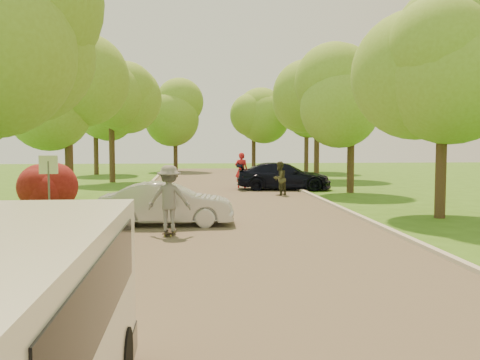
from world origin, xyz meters
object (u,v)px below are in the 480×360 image
object	(u,v)px
longboard	(170,231)
person_olive	(279,179)
skateboarder	(169,198)
silver_sedan	(168,204)
street_sign	(49,176)
person_striped	(241,170)
dark_sedan	(284,176)

from	to	relation	value
longboard	person_olive	distance (m)	11.39
skateboarder	person_olive	distance (m)	11.37
silver_sedan	person_olive	bearing A→B (deg)	-27.91
street_sign	person_striped	distance (m)	14.75
street_sign	dark_sedan	bearing A→B (deg)	52.35
street_sign	person_olive	world-z (taller)	street_sign
person_striped	person_olive	size ratio (longest dim) A/B	1.21
person_striped	silver_sedan	bearing A→B (deg)	88.04
longboard	person_olive	size ratio (longest dim) A/B	0.59
longboard	person_striped	xyz separation A→B (m)	(3.32, 14.53, 0.88)
silver_sedan	person_olive	xyz separation A→B (m)	(4.88, 8.60, 0.15)
dark_sedan	person_olive	size ratio (longest dim) A/B	3.06
skateboarder	person_olive	world-z (taller)	skateboarder
silver_sedan	person_olive	size ratio (longest dim) A/B	2.47
silver_sedan	person_striped	distance (m)	13.27
silver_sedan	dark_sedan	size ratio (longest dim) A/B	0.81
street_sign	silver_sedan	size ratio (longest dim) A/B	0.54
longboard	skateboarder	size ratio (longest dim) A/B	0.53
street_sign	skateboarder	bearing A→B (deg)	-22.90
skateboarder	person_striped	xyz separation A→B (m)	(3.32, 14.53, -0.05)
silver_sedan	dark_sedan	xyz separation A→B (m)	(5.60, 11.60, 0.06)
street_sign	longboard	distance (m)	4.20
street_sign	longboard	world-z (taller)	street_sign
silver_sedan	person_striped	world-z (taller)	person_striped
street_sign	person_olive	xyz separation A→B (m)	(8.38, 8.80, -0.75)
longboard	person_striped	world-z (taller)	person_striped
person_olive	silver_sedan	bearing A→B (deg)	16.68
silver_sedan	longboard	size ratio (longest dim) A/B	4.21
silver_sedan	person_striped	xyz separation A→B (m)	(3.45, 12.81, 0.32)
street_sign	person_olive	distance (m)	12.17
silver_sedan	skateboarder	world-z (taller)	skateboarder
street_sign	dark_sedan	size ratio (longest dim) A/B	0.44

